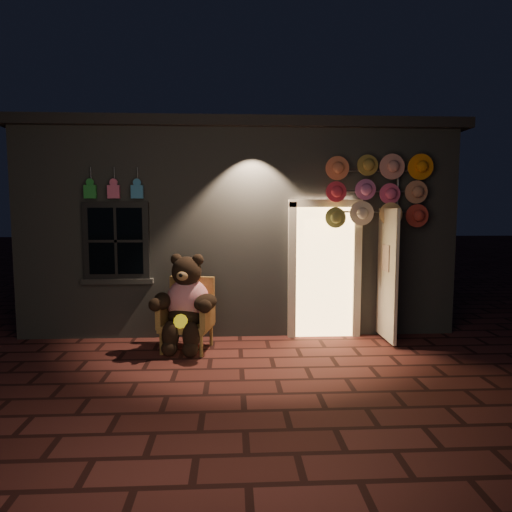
{
  "coord_description": "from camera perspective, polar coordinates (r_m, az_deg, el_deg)",
  "views": [
    {
      "loc": [
        -0.11,
        -5.67,
        2.02
      ],
      "look_at": [
        0.24,
        1.0,
        1.35
      ],
      "focal_mm": 32.0,
      "sensor_mm": 36.0,
      "label": 1
    }
  ],
  "objects": [
    {
      "name": "shop_building",
      "position": [
        9.67,
        -2.31,
        4.03
      ],
      "size": [
        7.3,
        5.95,
        3.51
      ],
      "color": "slate",
      "rests_on": "ground"
    },
    {
      "name": "ground",
      "position": [
        6.02,
        -1.81,
        -13.87
      ],
      "size": [
        60.0,
        60.0,
        0.0
      ],
      "primitive_type": "plane",
      "color": "#592622",
      "rests_on": "ground"
    },
    {
      "name": "hat_rack",
      "position": [
        7.31,
        15.11,
        7.63
      ],
      "size": [
        1.62,
        0.22,
        2.86
      ],
      "color": "#59595E",
      "rests_on": "ground"
    },
    {
      "name": "wicker_armchair",
      "position": [
        6.78,
        -8.45,
        -7.14
      ],
      "size": [
        0.82,
        0.77,
        1.04
      ],
      "rotation": [
        0.0,
        0.0,
        -0.21
      ],
      "color": "#AA8A41",
      "rests_on": "ground"
    },
    {
      "name": "teddy_bear",
      "position": [
        6.62,
        -8.73,
        -5.82
      ],
      "size": [
        0.99,
        0.86,
        1.39
      ],
      "rotation": [
        0.0,
        0.0,
        -0.21
      ],
      "color": "red",
      "rests_on": "ground"
    }
  ]
}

